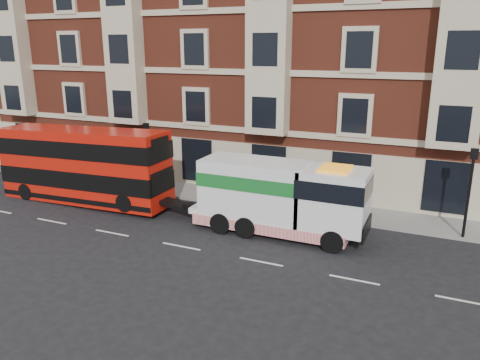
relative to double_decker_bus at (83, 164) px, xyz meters
The scene contains 8 objects.
ground 9.42m from the double_decker_bus, 21.20° to the right, with size 120.00×120.00×0.00m, color black.
sidewalk 9.76m from the double_decker_bus, 26.24° to the left, with size 90.00×3.00×0.15m, color slate.
victorian_terrace 16.67m from the double_decker_bus, 52.38° to the left, with size 45.00×12.00×20.40m.
lamp_post_west 3.85m from the double_decker_bus, 49.05° to the left, with size 0.35×0.15×4.35m.
lamp_post_east 20.72m from the double_decker_bus, ahead, with size 0.35×0.15×4.35m.
double_decker_bus is the anchor object (origin of this frame).
tow_truck 12.06m from the double_decker_bus, ahead, with size 8.69×2.57×3.62m.
pedestrian 3.84m from the double_decker_bus, 106.29° to the left, with size 0.68×0.45×1.86m, color #1D2A3A.
Camera 1 is at (10.66, -17.25, 9.00)m, focal length 35.00 mm.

